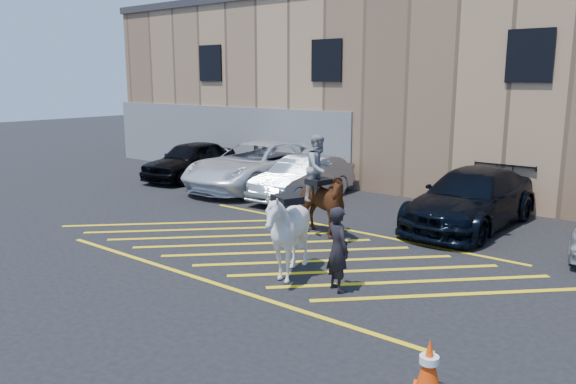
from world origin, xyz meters
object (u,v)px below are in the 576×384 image
Objects in this scene: mounted_bay at (319,195)px; traffic_cone at (429,365)px; car_black_suv at (191,160)px; handler at (338,249)px; saddled_white at (287,234)px; car_white_pickup at (258,165)px; car_silver_sedan at (303,178)px; car_blue_suv at (471,199)px.

mounted_bay reaches higher than traffic_cone.
handler is (11.30, -6.44, 0.06)m from car_black_suv.
saddled_white is (-1.16, -0.07, 0.11)m from handler.
car_white_pickup is 6.60m from mounted_bay.
car_black_suv is 5.81m from car_silver_sedan.
car_white_pickup reaches higher than car_black_suv.
handler reaches higher than car_silver_sedan.
car_white_pickup reaches higher than handler.
handler is (7.92, -6.64, -0.03)m from car_white_pickup.
mounted_bay is (-2.73, -3.30, 0.28)m from car_blue_suv.
mounted_bay is (2.99, -3.31, 0.34)m from car_silver_sedan.
car_white_pickup reaches higher than traffic_cone.
car_blue_suv is at bearing -2.28° from car_silver_sedan.
traffic_cone is at bearing -41.42° from car_white_pickup.
traffic_cone is (8.38, -8.41, -0.35)m from car_silver_sedan.
mounted_bay is at bearing 136.57° from traffic_cone.
handler is 0.63× the size of mounted_bay.
car_black_suv is at bearing -179.34° from car_blue_suv.
saddled_white is (1.34, -2.95, -0.13)m from mounted_bay.
saddled_white reaches higher than car_black_suv.
car_silver_sedan is 1.66× the size of mounted_bay.
mounted_bay is at bearing -29.79° from car_black_suv.
car_silver_sedan is 0.81× the size of car_blue_suv.
handler reaches higher than traffic_cone.
car_black_suv is 6.11× the size of traffic_cone.
car_blue_suv is 8.82m from traffic_cone.
car_black_suv reaches higher than traffic_cone.
traffic_cone is at bearing -70.55° from car_blue_suv.
car_blue_suv is 6.41m from saddled_white.
car_white_pickup is at bearing 140.65° from traffic_cone.
car_black_suv is 1.03× the size of car_silver_sedan.
car_white_pickup is 13.98m from traffic_cone.
car_white_pickup is at bearing 178.69° from car_blue_suv.
car_silver_sedan is at bearing 132.08° from mounted_bay.
traffic_cone is (5.39, -5.10, -0.69)m from mounted_bay.
car_silver_sedan is 5.91× the size of traffic_cone.
car_silver_sedan is at bearing -10.18° from car_black_suv.
car_silver_sedan is at bearing -22.20° from handler.
mounted_bay reaches higher than car_black_suv.
car_white_pickup is at bearing -4.27° from car_black_suv.
handler is at bearing 142.44° from traffic_cone.
car_black_suv is 9.49m from mounted_bay.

